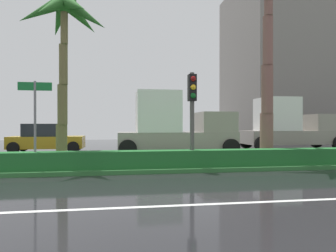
{
  "coord_description": "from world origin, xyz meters",
  "views": [
    {
      "loc": [
        2.5,
        -4.18,
        1.69
      ],
      "look_at": [
        4.95,
        11.61,
        1.6
      ],
      "focal_mm": 32.53,
      "sensor_mm": 36.0,
      "label": 1
    }
  ],
  "objects_px": {
    "box_truck_lead": "(175,127)",
    "traffic_signal_median_right": "(192,102)",
    "box_truck_following": "(290,126)",
    "palm_tree_centre_left": "(65,24)",
    "car_in_traffic_second": "(47,138)",
    "palm_tree_centre": "(267,3)",
    "street_name_sign": "(35,113)"
  },
  "relations": [
    {
      "from": "box_truck_lead",
      "to": "traffic_signal_median_right",
      "type": "bearing_deg",
      "value": -94.07
    },
    {
      "from": "box_truck_following",
      "to": "palm_tree_centre_left",
      "type": "bearing_deg",
      "value": -152.42
    },
    {
      "from": "car_in_traffic_second",
      "to": "palm_tree_centre",
      "type": "bearing_deg",
      "value": -36.35
    },
    {
      "from": "palm_tree_centre_left",
      "to": "palm_tree_centre",
      "type": "bearing_deg",
      "value": -2.43
    },
    {
      "from": "box_truck_following",
      "to": "car_in_traffic_second",
      "type": "bearing_deg",
      "value": 178.9
    },
    {
      "from": "box_truck_following",
      "to": "box_truck_lead",
      "type": "bearing_deg",
      "value": -162.9
    },
    {
      "from": "box_truck_lead",
      "to": "car_in_traffic_second",
      "type": "bearing_deg",
      "value": 158.86
    },
    {
      "from": "traffic_signal_median_right",
      "to": "box_truck_following",
      "type": "xyz_separation_m",
      "value": [
        8.76,
        8.31,
        -0.95
      ]
    },
    {
      "from": "street_name_sign",
      "to": "box_truck_following",
      "type": "relative_size",
      "value": 0.47
    },
    {
      "from": "palm_tree_centre_left",
      "to": "car_in_traffic_second",
      "type": "height_order",
      "value": "palm_tree_centre_left"
    },
    {
      "from": "palm_tree_centre_left",
      "to": "traffic_signal_median_right",
      "type": "distance_m",
      "value": 5.69
    },
    {
      "from": "palm_tree_centre",
      "to": "box_truck_following",
      "type": "height_order",
      "value": "palm_tree_centre"
    },
    {
      "from": "box_truck_lead",
      "to": "street_name_sign",
      "type": "bearing_deg",
      "value": -136.0
    },
    {
      "from": "palm_tree_centre_left",
      "to": "palm_tree_centre",
      "type": "distance_m",
      "value": 8.12
    },
    {
      "from": "traffic_signal_median_right",
      "to": "palm_tree_centre",
      "type": "bearing_deg",
      "value": 15.87
    },
    {
      "from": "palm_tree_centre_left",
      "to": "box_truck_following",
      "type": "xyz_separation_m",
      "value": [
        13.42,
        7.01,
        -3.95
      ]
    },
    {
      "from": "box_truck_lead",
      "to": "box_truck_following",
      "type": "distance_m",
      "value": 8.74
    },
    {
      "from": "palm_tree_centre_left",
      "to": "palm_tree_centre",
      "type": "xyz_separation_m",
      "value": [
        8.03,
        -0.34,
        1.16
      ]
    },
    {
      "from": "palm_tree_centre",
      "to": "traffic_signal_median_right",
      "type": "bearing_deg",
      "value": -164.13
    },
    {
      "from": "palm_tree_centre_left",
      "to": "palm_tree_centre",
      "type": "height_order",
      "value": "palm_tree_centre"
    },
    {
      "from": "traffic_signal_median_right",
      "to": "car_in_traffic_second",
      "type": "bearing_deg",
      "value": 129.18
    },
    {
      "from": "traffic_signal_median_right",
      "to": "box_truck_lead",
      "type": "bearing_deg",
      "value": 85.93
    },
    {
      "from": "box_truck_following",
      "to": "street_name_sign",
      "type": "bearing_deg",
      "value": -149.96
    },
    {
      "from": "palm_tree_centre_left",
      "to": "car_in_traffic_second",
      "type": "xyz_separation_m",
      "value": [
        -2.36,
        7.31,
        -4.68
      ]
    },
    {
      "from": "palm_tree_centre_left",
      "to": "box_truck_lead",
      "type": "bearing_deg",
      "value": 41.24
    },
    {
      "from": "palm_tree_centre",
      "to": "box_truck_following",
      "type": "relative_size",
      "value": 1.33
    },
    {
      "from": "box_truck_lead",
      "to": "box_truck_following",
      "type": "xyz_separation_m",
      "value": [
        8.36,
        2.57,
        0.0
      ]
    },
    {
      "from": "palm_tree_centre_left",
      "to": "car_in_traffic_second",
      "type": "distance_m",
      "value": 8.99
    },
    {
      "from": "traffic_signal_median_right",
      "to": "box_truck_lead",
      "type": "relative_size",
      "value": 0.53
    },
    {
      "from": "traffic_signal_median_right",
      "to": "box_truck_lead",
      "type": "distance_m",
      "value": 5.83
    },
    {
      "from": "palm_tree_centre",
      "to": "traffic_signal_median_right",
      "type": "relative_size",
      "value": 2.49
    },
    {
      "from": "palm_tree_centre_left",
      "to": "car_in_traffic_second",
      "type": "bearing_deg",
      "value": 107.92
    }
  ]
}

